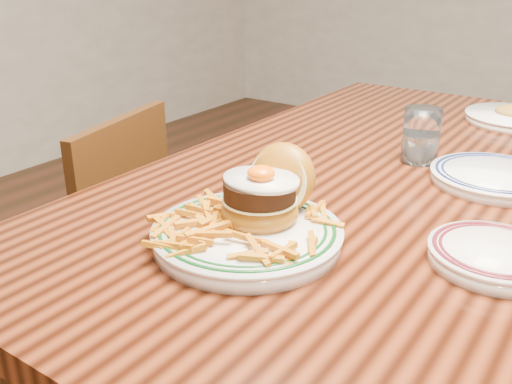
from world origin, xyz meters
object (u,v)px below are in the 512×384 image
Objects in this scene: main_plate at (253,218)px; side_plate at (495,254)px; chair_left at (97,254)px; table at (375,208)px.

main_plate is 1.60× the size of side_plate.
chair_left is 4.25× the size of side_plate.
chair_left is 0.76m from main_plate.
chair_left is (-0.68, -0.22, -0.23)m from table.
table is 8.33× the size of side_plate.
chair_left is 2.66× the size of main_plate.
chair_left is 1.03m from side_plate.
table is 5.21× the size of main_plate.
side_plate is at bearing -16.78° from chair_left.
table is at bearing 4.67° from chair_left.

